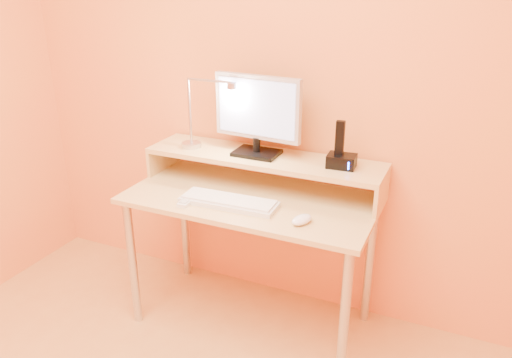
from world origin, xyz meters
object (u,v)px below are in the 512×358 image
at_px(monitor_panel, 258,107).
at_px(remote_control, 190,199).
at_px(phone_dock, 342,161).
at_px(mouse, 302,220).
at_px(keyboard, 229,202).
at_px(lamp_base, 191,145).

height_order(monitor_panel, remote_control, monitor_panel).
distance_m(phone_dock, mouse, 0.37).
xyz_separation_m(phone_dock, mouse, (-0.08, -0.32, -0.17)).
distance_m(monitor_panel, phone_dock, 0.48).
distance_m(keyboard, mouse, 0.38).
bearing_deg(keyboard, mouse, -8.84).
bearing_deg(keyboard, monitor_panel, 84.24).
height_order(monitor_panel, mouse, monitor_panel).
distance_m(monitor_panel, lamp_base, 0.42).
relative_size(keyboard, mouse, 4.20).
height_order(lamp_base, keyboard, lamp_base).
distance_m(keyboard, remote_control, 0.19).
distance_m(monitor_panel, remote_control, 0.54).
bearing_deg(mouse, keyboard, -165.00).
height_order(monitor_panel, phone_dock, monitor_panel).
bearing_deg(remote_control, monitor_panel, 55.23).
bearing_deg(monitor_panel, lamp_base, -168.58).
relative_size(phone_dock, keyboard, 0.28).
bearing_deg(lamp_base, mouse, -22.18).
xyz_separation_m(lamp_base, keyboard, (0.34, -0.25, -0.16)).
height_order(keyboard, remote_control, keyboard).
bearing_deg(phone_dock, remote_control, -157.48).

